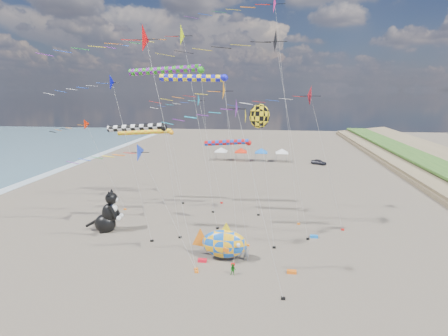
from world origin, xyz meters
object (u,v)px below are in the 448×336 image
child_green (233,270)px  cat_inflatable (107,211)px  fish_inflatable (224,244)px  child_blue (219,243)px  person_adult (246,253)px  parked_car (319,162)px

child_green → cat_inflatable: bearing=160.1°
fish_inflatable → child_green: (1.27, -2.93, -1.25)m
child_blue → cat_inflatable: bearing=142.4°
fish_inflatable → child_blue: 3.11m
person_adult → parked_car: (13.79, 49.92, -0.18)m
cat_inflatable → child_blue: cat_inflatable is taller
fish_inflatable → parked_car: 52.61m
parked_car → child_green: bearing=-166.8°
fish_inflatable → child_blue: size_ratio=5.47×
fish_inflatable → cat_inflatable: bearing=159.8°
person_adult → child_blue: 4.12m
person_adult → child_green: person_adult is taller
child_green → parked_car: 55.04m
fish_inflatable → child_blue: (-0.89, 2.70, -1.24)m
person_adult → parked_car: 51.79m
cat_inflatable → fish_inflatable: size_ratio=0.86×
person_adult → child_blue: size_ratio=1.40×
fish_inflatable → child_green: fish_inflatable is taller
cat_inflatable → parked_car: size_ratio=1.48×
fish_inflatable → parked_car: bearing=72.2°
cat_inflatable → child_green: bearing=-32.4°
person_adult → cat_inflatable: bearing=162.3°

